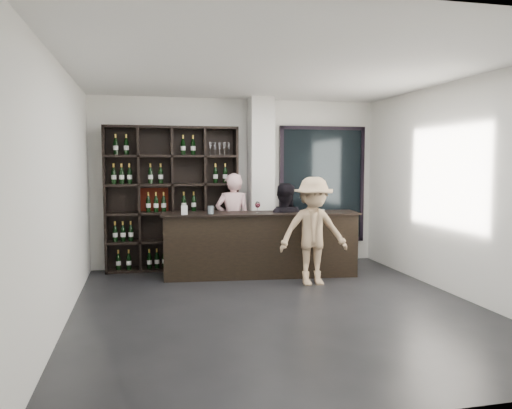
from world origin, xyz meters
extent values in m
cube|color=black|center=(0.00, 0.00, -0.01)|extent=(5.00, 5.50, 0.01)
cube|color=silver|center=(0.35, 2.47, 1.45)|extent=(0.40, 0.40, 2.90)
cube|color=black|center=(1.55, 2.69, 1.40)|extent=(1.60, 0.08, 2.10)
cube|color=black|center=(1.55, 2.69, 1.40)|extent=(1.48, 0.02, 1.98)
cube|color=black|center=(0.18, 1.75, 0.49)|extent=(3.01, 0.56, 0.99)
cube|color=black|center=(0.18, 1.75, 1.00)|extent=(3.09, 0.64, 0.03)
imported|color=beige|center=(-0.15, 2.40, 0.81)|extent=(0.63, 0.45, 1.62)
imported|color=black|center=(0.58, 1.85, 0.74)|extent=(0.86, 0.77, 1.47)
imported|color=tan|center=(0.81, 1.05, 0.80)|extent=(1.04, 0.62, 1.59)
cylinder|color=#A9C1CC|center=(-0.62, 1.72, 1.08)|extent=(0.09, 0.09, 0.12)
cube|color=white|center=(1.18, 1.78, 1.03)|extent=(0.17, 0.17, 0.02)
cube|color=white|center=(-1.02, 1.69, 1.09)|extent=(0.09, 0.05, 0.14)
camera|label=1|loc=(-1.62, -5.86, 1.81)|focal=35.00mm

